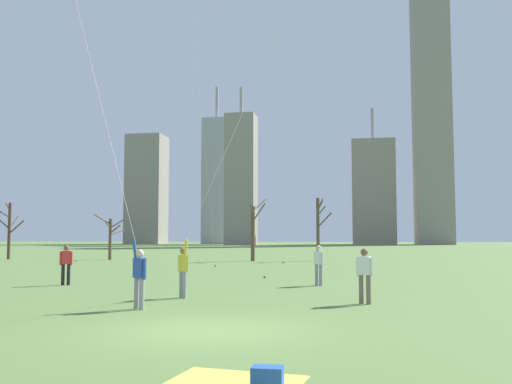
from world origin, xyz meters
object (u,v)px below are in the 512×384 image
(kite_flyer_midfield_center_pink, at_px, (212,203))
(bare_tree_rightmost, at_px, (9,228))
(bystander_strolling_midfield, at_px, (66,263))
(bare_tree_center, at_px, (253,230))
(bare_tree_left_of_center, at_px, (111,236))
(kite_flyer_midfield_left_red, at_px, (116,176))
(bystander_watching_nearby, at_px, (319,263))
(bare_tree_leftmost, at_px, (319,227))
(picnic_spot, at_px, (253,381))
(bystander_far_off_by_trees, at_px, (365,273))

(kite_flyer_midfield_center_pink, distance_m, bare_tree_rightmost, 38.50)
(bystander_strolling_midfield, relative_size, bare_tree_center, 0.31)
(bare_tree_center, bearing_deg, bystander_strolling_midfield, -98.89)
(bare_tree_left_of_center, bearing_deg, bystander_strolling_midfield, -70.23)
(kite_flyer_midfield_left_red, xyz_separation_m, bystander_watching_nearby, (5.39, 7.77, -2.82))
(bare_tree_leftmost, distance_m, bare_tree_rightmost, 26.93)
(kite_flyer_midfield_center_pink, height_order, picnic_spot, kite_flyer_midfield_center_pink)
(kite_flyer_midfield_left_red, distance_m, bystander_far_off_by_trees, 7.78)
(bare_tree_left_of_center, distance_m, bare_tree_center, 12.48)
(bystander_far_off_by_trees, height_order, bare_tree_center, bare_tree_center)
(kite_flyer_midfield_center_pink, distance_m, bystander_watching_nearby, 7.41)
(bystander_far_off_by_trees, height_order, bare_tree_leftmost, bare_tree_leftmost)
(bystander_strolling_midfield, xyz_separation_m, bare_tree_left_of_center, (-8.74, 24.32, 1.15))
(bystander_strolling_midfield, relative_size, bare_tree_rightmost, 0.33)
(bare_tree_leftmost, bearing_deg, picnic_spot, -88.19)
(bare_tree_left_of_center, bearing_deg, picnic_spot, -63.92)
(bystander_strolling_midfield, height_order, picnic_spot, bystander_strolling_midfield)
(bare_tree_leftmost, bearing_deg, bare_tree_center, -167.34)
(bystander_watching_nearby, bearing_deg, kite_flyer_midfield_left_red, -124.73)
(kite_flyer_midfield_center_pink, height_order, bare_tree_leftmost, kite_flyer_midfield_center_pink)
(kite_flyer_midfield_center_pink, xyz_separation_m, bystander_far_off_by_trees, (4.53, 0.39, -2.08))
(kite_flyer_midfield_left_red, relative_size, bare_tree_rightmost, 3.21)
(kite_flyer_midfield_center_pink, xyz_separation_m, bare_tree_center, (-3.61, 28.86, -0.46))
(kite_flyer_midfield_left_red, bearing_deg, picnic_spot, -56.08)
(kite_flyer_midfield_center_pink, height_order, bystander_strolling_midfield, kite_flyer_midfield_center_pink)
(kite_flyer_midfield_left_red, relative_size, bystander_far_off_by_trees, 9.85)
(bystander_far_off_by_trees, bearing_deg, bare_tree_rightmost, 136.19)
(bystander_watching_nearby, bearing_deg, kite_flyer_midfield_center_pink, -113.66)
(bystander_watching_nearby, bearing_deg, bystander_far_off_by_trees, -74.66)
(bare_tree_rightmost, bearing_deg, bystander_far_off_by_trees, -43.81)
(bystander_far_off_by_trees, height_order, bare_tree_rightmost, bare_tree_rightmost)
(bystander_far_off_by_trees, distance_m, bystander_watching_nearby, 6.34)
(picnic_spot, relative_size, bare_tree_rightmost, 0.40)
(bystander_far_off_by_trees, distance_m, bare_tree_leftmost, 29.84)
(kite_flyer_midfield_center_pink, relative_size, bare_tree_rightmost, 3.39)
(kite_flyer_midfield_left_red, bearing_deg, bystander_strolling_midfield, 127.17)
(bystander_strolling_midfield, bearing_deg, bystander_watching_nearby, 8.07)
(kite_flyer_midfield_center_pink, bearing_deg, bare_tree_left_of_center, 118.68)
(bare_tree_left_of_center, bearing_deg, bare_tree_center, -2.44)
(bare_tree_leftmost, xyz_separation_m, bare_tree_center, (-5.21, -1.17, -0.23))
(bare_tree_left_of_center, relative_size, bare_tree_leftmost, 0.76)
(bystander_watching_nearby, relative_size, bare_tree_center, 0.31)
(bystander_far_off_by_trees, height_order, picnic_spot, bystander_far_off_by_trees)
(kite_flyer_midfield_center_pink, bearing_deg, bare_tree_leftmost, 86.95)
(bystander_far_off_by_trees, bearing_deg, bare_tree_left_of_center, 125.40)
(bystander_far_off_by_trees, bearing_deg, kite_flyer_midfield_center_pink, -175.05)
(bystander_far_off_by_trees, distance_m, bare_tree_center, 29.65)
(kite_flyer_midfield_left_red, height_order, bare_tree_center, kite_flyer_midfield_left_red)
(bystander_far_off_by_trees, relative_size, bare_tree_center, 0.31)
(bystander_watching_nearby, xyz_separation_m, bare_tree_rightmost, (-28.16, 22.50, 1.79))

